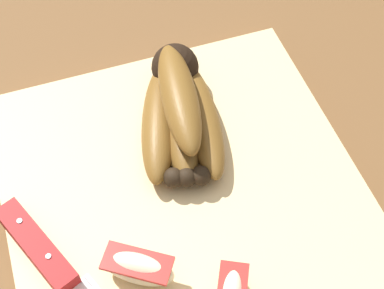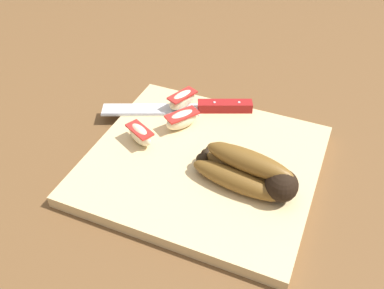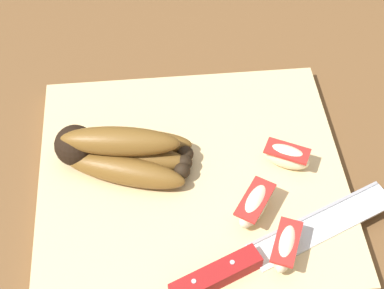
# 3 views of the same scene
# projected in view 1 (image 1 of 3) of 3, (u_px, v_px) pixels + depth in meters

# --- Properties ---
(ground_plane) EXTENTS (6.00, 6.00, 0.00)m
(ground_plane) POSITION_uv_depth(u_px,v_px,m) (182.00, 218.00, 0.56)
(ground_plane) COLOR brown
(cutting_board) EXTENTS (0.36, 0.33, 0.02)m
(cutting_board) POSITION_uv_depth(u_px,v_px,m) (186.00, 200.00, 0.56)
(cutting_board) COLOR #DBBC84
(cutting_board) RESTS_ON ground_plane
(banana_bunch) EXTENTS (0.16, 0.11, 0.06)m
(banana_bunch) POSITION_uv_depth(u_px,v_px,m) (179.00, 109.00, 0.58)
(banana_bunch) COLOR black
(banana_bunch) RESTS_ON cutting_board
(chefs_knife) EXTENTS (0.27, 0.14, 0.02)m
(chefs_knife) POSITION_uv_depth(u_px,v_px,m) (69.00, 283.00, 0.49)
(chefs_knife) COLOR silver
(chefs_knife) RESTS_ON cutting_board
(apple_wedge_far) EXTENTS (0.06, 0.07, 0.03)m
(apple_wedge_far) POSITION_uv_depth(u_px,v_px,m) (138.00, 268.00, 0.49)
(apple_wedge_far) COLOR beige
(apple_wedge_far) RESTS_ON cutting_board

